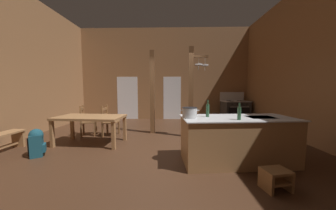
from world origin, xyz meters
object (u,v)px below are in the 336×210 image
(step_stool, at_px, (276,178))
(ladderback_chair_near_window, at_px, (109,121))
(kitchen_island, at_px, (237,140))
(stockpot_on_counter, at_px, (190,113))
(bottle_tall_on_counter, at_px, (208,110))
(bottle_short_on_counter, at_px, (239,113))
(stove_range, at_px, (235,111))
(dining_table, at_px, (90,119))
(mixing_bowl_on_counter, at_px, (190,114))
(ladderback_chair_by_post, at_px, (87,121))
(backpack, at_px, (37,142))

(step_stool, distance_m, ladderback_chair_near_window, 4.50)
(kitchen_island, xyz_separation_m, stockpot_on_counter, (-0.94, -0.10, 0.55))
(stockpot_on_counter, bearing_deg, step_stool, -36.82)
(kitchen_island, bearing_deg, ladderback_chair_near_window, 149.78)
(ladderback_chair_near_window, relative_size, bottle_tall_on_counter, 2.81)
(bottle_short_on_counter, bearing_deg, kitchen_island, 74.62)
(stockpot_on_counter, bearing_deg, stove_range, 61.22)
(dining_table, distance_m, bottle_short_on_counter, 3.65)
(step_stool, xyz_separation_m, mixing_bowl_on_counter, (-1.13, 1.15, 0.75))
(dining_table, height_order, mixing_bowl_on_counter, mixing_bowl_on_counter)
(bottle_tall_on_counter, bearing_deg, stockpot_on_counter, -160.23)
(ladderback_chair_near_window, distance_m, mixing_bowl_on_counter, 2.94)
(ladderback_chair_by_post, bearing_deg, ladderback_chair_near_window, -0.70)
(stove_range, height_order, ladderback_chair_near_window, stove_range)
(step_stool, bearing_deg, backpack, 165.43)
(kitchen_island, xyz_separation_m, backpack, (-4.21, 0.19, -0.13))
(kitchen_island, bearing_deg, bottle_tall_on_counter, 176.44)
(dining_table, height_order, bottle_tall_on_counter, bottle_tall_on_counter)
(mixing_bowl_on_counter, bearing_deg, dining_table, 160.64)
(stove_range, height_order, bottle_short_on_counter, stove_range)
(stockpot_on_counter, relative_size, bottle_tall_on_counter, 1.05)
(step_stool, relative_size, ladderback_chair_by_post, 0.43)
(kitchen_island, distance_m, backpack, 4.21)
(stove_range, distance_m, bottle_tall_on_counter, 4.90)
(ladderback_chair_near_window, height_order, ladderback_chair_by_post, same)
(bottle_short_on_counter, bearing_deg, backpack, 173.37)
(dining_table, relative_size, ladderback_chair_by_post, 1.85)
(step_stool, relative_size, dining_table, 0.23)
(kitchen_island, distance_m, mixing_bowl_on_counter, 1.05)
(bottle_tall_on_counter, bearing_deg, bottle_short_on_counter, -33.68)
(step_stool, xyz_separation_m, stockpot_on_counter, (-1.16, 0.87, 0.82))
(mixing_bowl_on_counter, bearing_deg, step_stool, -45.45)
(bottle_short_on_counter, bearing_deg, bottle_tall_on_counter, 146.32)
(kitchen_island, distance_m, stove_range, 4.68)
(stove_range, bearing_deg, stockpot_on_counter, -118.78)
(step_stool, distance_m, backpack, 4.57)
(ladderback_chair_near_window, bearing_deg, ladderback_chair_by_post, 179.30)
(ladderback_chair_by_post, relative_size, bottle_short_on_counter, 3.14)
(dining_table, bearing_deg, bottle_tall_on_counter, -19.88)
(mixing_bowl_on_counter, bearing_deg, ladderback_chair_near_window, 143.81)
(ladderback_chair_near_window, distance_m, bottle_short_on_counter, 3.90)
(kitchen_island, distance_m, ladderback_chair_by_post, 4.39)
(stove_range, distance_m, backpack, 7.14)
(stove_range, bearing_deg, dining_table, -146.09)
(kitchen_island, distance_m, step_stool, 1.02)
(stockpot_on_counter, bearing_deg, backpack, 175.06)
(mixing_bowl_on_counter, distance_m, bottle_short_on_counter, 0.97)
(ladderback_chair_by_post, xyz_separation_m, stockpot_on_counter, (3.02, -2.00, 0.55))
(step_stool, bearing_deg, mixing_bowl_on_counter, 134.55)
(step_stool, xyz_separation_m, dining_table, (-3.66, 2.04, 0.47))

